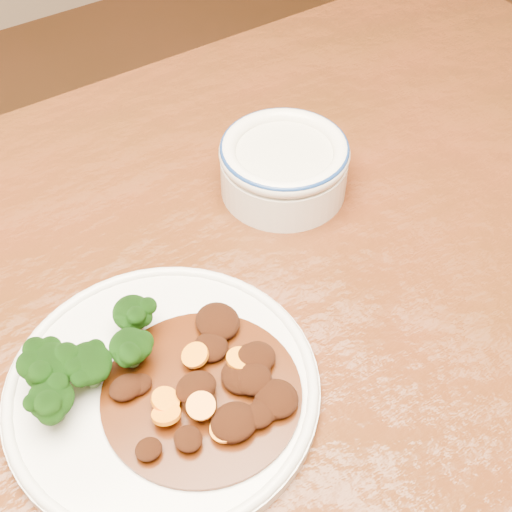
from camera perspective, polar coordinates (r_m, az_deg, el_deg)
dining_table at (r=0.69m, az=-7.58°, el=-14.49°), size 1.50×0.90×0.75m
dinner_plate at (r=0.61m, az=-7.49°, el=-10.43°), size 0.27×0.27×0.02m
broccoli_florets at (r=0.60m, az=-13.55°, el=-8.11°), size 0.13×0.08×0.05m
mince_stew at (r=0.60m, az=-2.93°, el=-10.26°), size 0.17×0.17×0.03m
dip_bowl at (r=0.76m, az=2.25°, el=7.30°), size 0.14×0.14×0.06m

